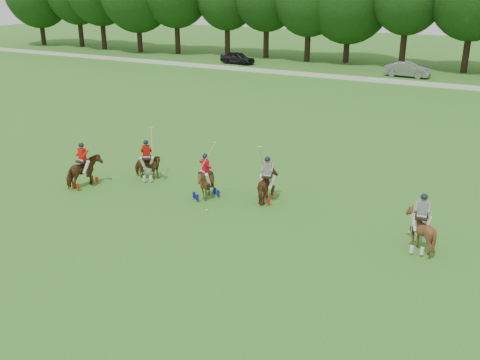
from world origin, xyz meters
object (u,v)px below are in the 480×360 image
at_px(polo_red_b, 147,166).
at_px(car_mid, 407,70).
at_px(polo_red_a, 84,171).
at_px(polo_stripe_b, 420,230).
at_px(car_left, 238,58).
at_px(polo_red_c, 206,183).
at_px(polo_stripe_a, 267,185).
at_px(polo_ball, 207,210).

bearing_deg(polo_red_b, car_mid, 81.33).
xyz_separation_m(car_mid, polo_red_a, (-7.78, -39.32, 0.05)).
height_order(polo_red_a, polo_stripe_b, polo_stripe_b).
bearing_deg(car_left, polo_red_c, -149.05).
distance_m(car_left, car_mid, 19.92).
xyz_separation_m(car_mid, polo_red_c, (-1.71, -37.89, 0.02)).
bearing_deg(polo_red_b, polo_stripe_a, 1.88).
distance_m(polo_stripe_b, polo_ball, 8.95).
relative_size(polo_red_a, polo_stripe_b, 1.00).
relative_size(car_left, polo_red_c, 1.57).
relative_size(car_left, polo_stripe_a, 1.59).
relative_size(polo_red_b, polo_red_c, 0.96).
bearing_deg(polo_ball, polo_red_c, 121.54).
distance_m(car_mid, polo_stripe_a, 36.87).
xyz_separation_m(polo_red_b, polo_stripe_b, (13.61, -1.40, 0.08)).
xyz_separation_m(polo_red_a, polo_red_b, (2.13, 2.25, -0.08)).
height_order(polo_red_a, polo_red_b, polo_red_b).
xyz_separation_m(polo_red_c, polo_stripe_a, (2.63, 1.04, -0.01)).
distance_m(polo_stripe_a, polo_stripe_b, 7.22).
relative_size(polo_stripe_a, polo_ball, 29.82).
bearing_deg(polo_stripe_a, polo_red_b, -178.12).
xyz_separation_m(polo_red_a, polo_ball, (6.84, 0.16, -0.76)).
distance_m(car_left, polo_red_b, 39.73).
bearing_deg(car_mid, polo_ball, -177.52).
xyz_separation_m(car_left, car_mid, (19.92, 0.00, 0.03)).
bearing_deg(car_left, polo_stripe_b, -138.79).
height_order(car_mid, polo_ball, car_mid).
height_order(car_mid, polo_red_c, polo_red_c).
distance_m(polo_red_b, polo_stripe_a, 6.57).
relative_size(car_left, polo_ball, 47.49).
distance_m(polo_red_c, polo_ball, 1.66).
xyz_separation_m(car_mid, polo_ball, (-0.93, -39.16, -0.71)).
relative_size(car_mid, polo_stripe_b, 2.03).
xyz_separation_m(polo_red_c, polo_ball, (0.78, -1.27, -0.73)).
distance_m(car_left, polo_stripe_b, 47.51).
height_order(car_left, polo_red_c, polo_red_c).
distance_m(polo_red_b, polo_ball, 5.20).
distance_m(polo_red_c, polo_stripe_a, 2.82).
xyz_separation_m(car_left, polo_red_b, (14.27, -37.07, -0.01)).
height_order(car_mid, polo_red_b, polo_red_b).
bearing_deg(polo_red_a, polo_stripe_b, 3.09).
relative_size(car_mid, polo_stripe_a, 1.71).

